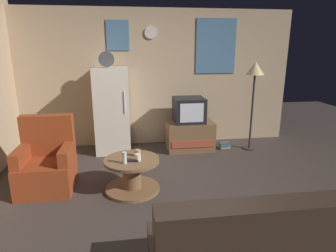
{
  "coord_description": "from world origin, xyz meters",
  "views": [
    {
      "loc": [
        -0.55,
        -3.05,
        1.86
      ],
      "look_at": [
        0.01,
        0.9,
        0.75
      ],
      "focal_mm": 30.98,
      "sensor_mm": 36.0,
      "label": 1
    }
  ],
  "objects": [
    {
      "name": "armchair",
      "position": [
        -1.64,
        0.72,
        0.34
      ],
      "size": [
        0.68,
        0.68,
        0.96
      ],
      "color": "maroon",
      "rests_on": "ground_plane"
    },
    {
      "name": "crt_tv",
      "position": [
        0.54,
        1.93,
        0.75
      ],
      "size": [
        0.54,
        0.51,
        0.44
      ],
      "color": "black",
      "rests_on": "tv_stand"
    },
    {
      "name": "wall_with_art",
      "position": [
        0.01,
        2.45,
        1.27
      ],
      "size": [
        5.2,
        0.12,
        2.51
      ],
      "color": "tan",
      "rests_on": "ground_plane"
    },
    {
      "name": "mug_ceramic_tan",
      "position": [
        -0.44,
        0.58,
        0.48
      ],
      "size": [
        0.08,
        0.08,
        0.09
      ],
      "primitive_type": "cylinder",
      "color": "tan",
      "rests_on": "coffee_table"
    },
    {
      "name": "wine_glass",
      "position": [
        -0.61,
        0.35,
        0.51
      ],
      "size": [
        0.05,
        0.05,
        0.15
      ],
      "primitive_type": "cylinder",
      "color": "silver",
      "rests_on": "coffee_table"
    },
    {
      "name": "ground_plane",
      "position": [
        0.0,
        0.0,
        0.0
      ],
      "size": [
        12.0,
        12.0,
        0.0
      ],
      "primitive_type": "plane",
      "color": "#3D332D"
    },
    {
      "name": "tv_stand",
      "position": [
        0.57,
        1.93,
        0.26
      ],
      "size": [
        0.84,
        0.53,
        0.53
      ],
      "color": "brown",
      "rests_on": "ground_plane"
    },
    {
      "name": "standing_lamp",
      "position": [
        1.68,
        1.8,
        1.36
      ],
      "size": [
        0.32,
        0.32,
        1.59
      ],
      "color": "#332D28",
      "rests_on": "ground_plane"
    },
    {
      "name": "remote_control",
      "position": [
        -0.51,
        0.4,
        0.45
      ],
      "size": [
        0.15,
        0.06,
        0.02
      ],
      "primitive_type": "cube",
      "rotation": [
        0.0,
        0.0,
        -0.11
      ],
      "color": "black",
      "rests_on": "coffee_table"
    },
    {
      "name": "book_stack",
      "position": [
        1.22,
        1.86,
        0.06
      ],
      "size": [
        0.21,
        0.17,
        0.12
      ],
      "color": "#87AC4C",
      "rests_on": "ground_plane"
    },
    {
      "name": "coffee_table",
      "position": [
        -0.52,
        0.49,
        0.22
      ],
      "size": [
        0.72,
        0.72,
        0.44
      ],
      "color": "brown",
      "rests_on": "ground_plane"
    },
    {
      "name": "mug_ceramic_white",
      "position": [
        -0.44,
        0.42,
        0.48
      ],
      "size": [
        0.08,
        0.08,
        0.09
      ],
      "primitive_type": "cylinder",
      "color": "silver",
      "rests_on": "coffee_table"
    },
    {
      "name": "fridge",
      "position": [
        -0.82,
        2.06,
        0.75
      ],
      "size": [
        0.6,
        0.62,
        1.77
      ],
      "color": "silver",
      "rests_on": "ground_plane"
    }
  ]
}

